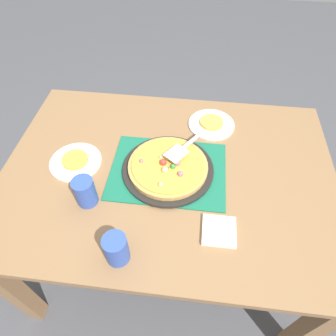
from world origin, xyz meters
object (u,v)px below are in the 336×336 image
plate_far_right (211,124)px  napkin_stack (219,231)px  served_slice_right (212,122)px  pizza_pan (168,169)px  pizza_server (184,147)px  served_slice_left (75,161)px  cup_near (116,249)px  cup_far (85,192)px  plate_near_left (75,163)px  pizza (168,166)px

plate_far_right → napkin_stack: napkin_stack is taller
plate_far_right → served_slice_right: bearing=0.0°
pizza_pan → pizza_server: size_ratio=1.80×
served_slice_left → pizza_server: pizza_server is taller
cup_near → napkin_stack: bearing=21.6°
pizza_pan → napkin_stack: 0.34m
pizza_server → napkin_stack: 0.38m
plate_far_right → served_slice_left: (-0.57, -0.31, 0.01)m
served_slice_right → napkin_stack: 0.57m
pizza_pan → napkin_stack: bearing=-50.4°
cup_near → cup_far: 0.27m
plate_near_left → served_slice_right: (0.57, 0.31, 0.01)m
cup_near → napkin_stack: size_ratio=1.00×
plate_near_left → plate_far_right: same height
pizza_pan → cup_near: size_ratio=3.17×
plate_near_left → napkin_stack: napkin_stack is taller
pizza → served_slice_right: bearing=60.9°
napkin_stack → plate_near_left: bearing=157.5°
pizza_pan → cup_far: size_ratio=3.17×
pizza → cup_far: 0.34m
plate_near_left → plate_far_right: size_ratio=1.00×
napkin_stack → cup_near: bearing=-158.4°
pizza → cup_near: size_ratio=2.75×
plate_far_right → pizza_server: bearing=-116.6°
served_slice_left → served_slice_right: size_ratio=1.00×
served_slice_left → served_slice_right: same height
plate_near_left → cup_near: cup_near is taller
plate_far_right → pizza_server: pizza_server is taller
cup_near → napkin_stack: 0.37m
served_slice_right → plate_far_right: bearing=0.0°
cup_far → pizza_server: (0.35, 0.26, 0.01)m
pizza_pan → served_slice_right: bearing=60.8°
cup_near → cup_far: size_ratio=1.00×
plate_far_right → pizza_server: (-0.12, -0.23, 0.06)m
pizza_pan → pizza_server: pizza_server is taller
cup_near → plate_near_left: bearing=125.7°
cup_near → served_slice_right: bearing=67.3°
plate_near_left → plate_far_right: (0.57, 0.31, 0.00)m
served_slice_right → cup_near: (-0.29, -0.70, 0.04)m
served_slice_left → plate_near_left: bearing=0.0°
pizza_pan → pizza: size_ratio=1.15×
plate_near_left → napkin_stack: (0.62, -0.26, 0.00)m
plate_far_right → plate_near_left: bearing=-151.2°
plate_near_left → napkin_stack: bearing=-22.5°
cup_far → served_slice_right: bearing=46.9°
pizza → cup_far: cup_far is taller
plate_far_right → pizza_server: 0.27m
pizza_pan → pizza_server: bearing=53.8°
pizza → pizza_server: 0.10m
plate_far_right → cup_near: 0.76m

